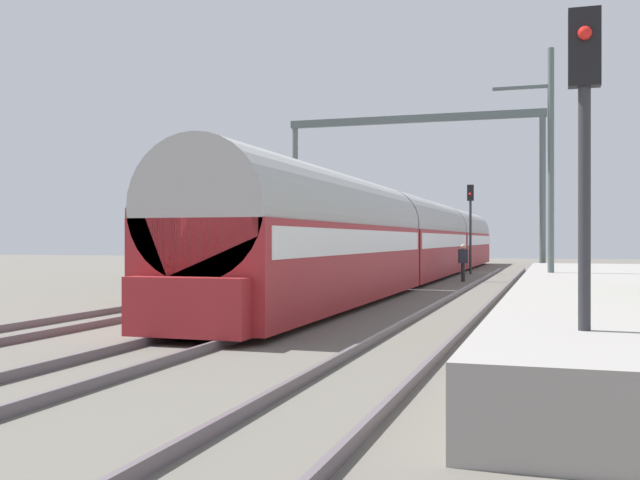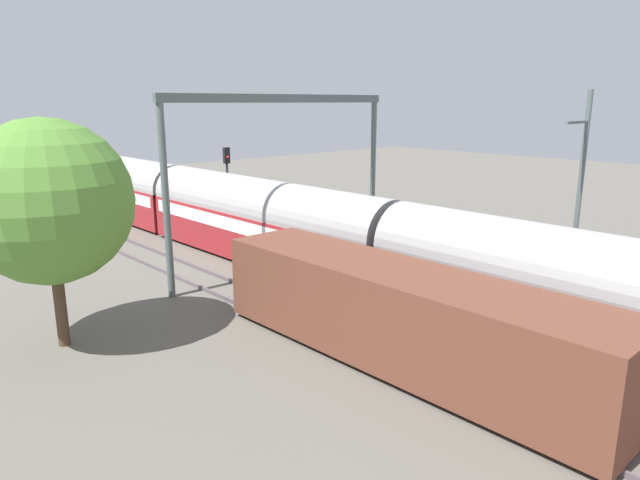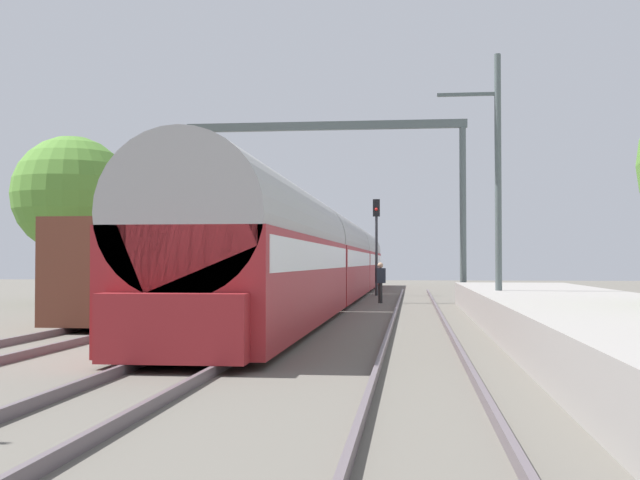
{
  "view_description": "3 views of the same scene",
  "coord_description": "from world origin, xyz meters",
  "px_view_note": "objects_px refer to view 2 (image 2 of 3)",
  "views": [
    {
      "loc": [
        6.43,
        -18.4,
        1.96
      ],
      "look_at": [
        0.0,
        2.04,
        1.93
      ],
      "focal_mm": 41.89,
      "sensor_mm": 36.0,
      "label": 1
    },
    {
      "loc": [
        -16.18,
        -2.83,
        7.56
      ],
      "look_at": [
        -0.42,
        14.0,
        1.88
      ],
      "focal_mm": 31.7,
      "sensor_mm": 36.0,
      "label": 2
    },
    {
      "loc": [
        3.75,
        -18.75,
        1.76
      ],
      "look_at": [
        0.0,
        14.85,
        2.65
      ],
      "focal_mm": 46.23,
      "sensor_mm": 36.0,
      "label": 3
    }
  ],
  "objects_px": {
    "railway_signal_far": "(227,179)",
    "passenger_train": "(263,221)",
    "person_crossing": "(329,239)",
    "catenary_gantry": "(285,146)",
    "freight_car": "(401,316)"
  },
  "relations": [
    {
      "from": "freight_car",
      "to": "person_crossing",
      "type": "height_order",
      "value": "freight_car"
    },
    {
      "from": "person_crossing",
      "to": "catenary_gantry",
      "type": "relative_size",
      "value": 0.14
    },
    {
      "from": "passenger_train",
      "to": "catenary_gantry",
      "type": "xyz_separation_m",
      "value": [
        0.0,
        -1.69,
        3.64
      ]
    },
    {
      "from": "person_crossing",
      "to": "catenary_gantry",
      "type": "bearing_deg",
      "value": 150.5
    },
    {
      "from": "person_crossing",
      "to": "railway_signal_far",
      "type": "distance_m",
      "value": 8.19
    },
    {
      "from": "passenger_train",
      "to": "freight_car",
      "type": "bearing_deg",
      "value": -108.66
    },
    {
      "from": "railway_signal_far",
      "to": "passenger_train",
      "type": "bearing_deg",
      "value": -108.29
    },
    {
      "from": "passenger_train",
      "to": "catenary_gantry",
      "type": "height_order",
      "value": "catenary_gantry"
    },
    {
      "from": "railway_signal_far",
      "to": "catenary_gantry",
      "type": "height_order",
      "value": "catenary_gantry"
    },
    {
      "from": "freight_car",
      "to": "person_crossing",
      "type": "relative_size",
      "value": 7.51
    },
    {
      "from": "passenger_train",
      "to": "catenary_gantry",
      "type": "bearing_deg",
      "value": -90.0
    },
    {
      "from": "passenger_train",
      "to": "railway_signal_far",
      "type": "bearing_deg",
      "value": 71.71
    },
    {
      "from": "person_crossing",
      "to": "catenary_gantry",
      "type": "distance_m",
      "value": 5.2
    },
    {
      "from": "passenger_train",
      "to": "railway_signal_far",
      "type": "height_order",
      "value": "railway_signal_far"
    },
    {
      "from": "freight_car",
      "to": "catenary_gantry",
      "type": "bearing_deg",
      "value": 68.44
    }
  ]
}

